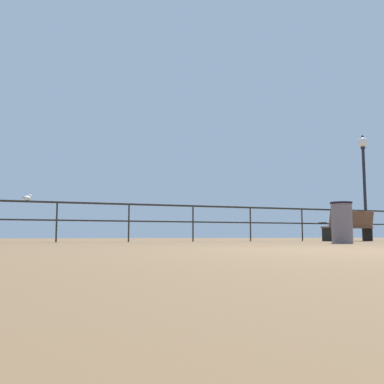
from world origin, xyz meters
TOP-DOWN VIEW (x-y plane):
  - ground_plane at (0.00, 0.00)m, footprint 60.00×60.00m
  - pier_railing at (0.00, 7.88)m, footprint 20.92×0.05m
  - bench_near_left at (6.01, 7.14)m, footprint 1.83×0.71m
  - lamppost_center at (7.70, 8.20)m, footprint 0.36×0.36m
  - seagull_on_rail at (-3.57, 7.90)m, footprint 0.27×0.30m
  - trash_bin at (2.86, 3.82)m, footprint 0.47×0.47m

SIDE VIEW (x-z plane):
  - ground_plane at x=0.00m, z-range 0.00..0.00m
  - trash_bin at x=2.86m, z-range 0.00..0.91m
  - bench_near_left at x=6.01m, z-range 0.05..1.01m
  - pier_railing at x=0.00m, z-range 0.25..1.31m
  - seagull_on_rail at x=-3.57m, z-range 1.05..1.22m
  - lamppost_center at x=7.70m, z-range 0.53..4.36m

